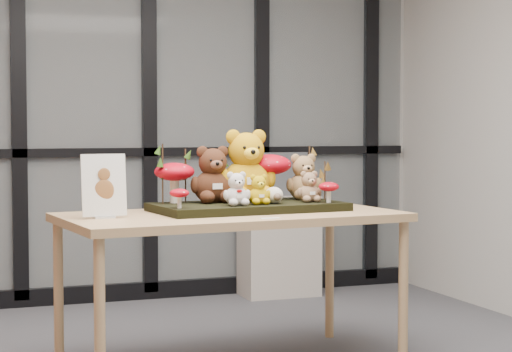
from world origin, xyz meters
name	(u,v)px	position (x,y,z in m)	size (l,w,h in m)	color
room_shell	(181,25)	(0.00, 0.00, 1.68)	(5.00, 5.00, 5.00)	#ADABA3
glass_partition	(86,99)	(0.00, 2.47, 1.42)	(4.90, 0.06, 2.78)	#2D383F
display_table	(231,226)	(0.39, 0.48, 0.73)	(1.77, 1.01, 0.79)	tan
diorama_tray	(248,207)	(0.51, 0.56, 0.81)	(0.97, 0.49, 0.04)	black
bear_pooh_yellow	(246,162)	(0.53, 0.65, 1.05)	(0.32, 0.29, 0.42)	#CB8F0D
bear_brown_medium	(213,171)	(0.35, 0.65, 1.00)	(0.25, 0.22, 0.32)	#402012
bear_tan_back	(303,174)	(0.88, 0.69, 0.97)	(0.21, 0.19, 0.27)	olive
bear_small_yellow	(259,188)	(0.53, 0.45, 0.92)	(0.13, 0.12, 0.17)	gold
bear_white_bow	(236,187)	(0.40, 0.42, 0.93)	(0.14, 0.13, 0.19)	silver
bear_beige_small	(309,185)	(0.83, 0.50, 0.93)	(0.14, 0.12, 0.18)	#926F50
plush_cream_hedgehog	(274,194)	(0.62, 0.47, 0.88)	(0.07, 0.07, 0.10)	silver
mushroom_back_left	(174,181)	(0.15, 0.68, 0.95)	(0.21, 0.21, 0.23)	#A20513
mushroom_back_right	(269,175)	(0.68, 0.70, 0.97)	(0.25, 0.25, 0.27)	#A20513
mushroom_front_left	(179,197)	(0.09, 0.37, 0.89)	(0.10, 0.10, 0.11)	#A20513
mushroom_front_right	(329,191)	(0.91, 0.43, 0.90)	(0.11, 0.11, 0.12)	#A20513
sprig_green_far_left	(163,174)	(0.08, 0.64, 0.99)	(0.05, 0.05, 0.31)	#193E0E
sprig_green_mid_left	(186,175)	(0.22, 0.71, 0.98)	(0.05, 0.05, 0.28)	#193E0E
sprig_dry_far_right	(309,172)	(0.92, 0.70, 0.98)	(0.05, 0.05, 0.29)	brown
sprig_dry_mid_right	(325,181)	(0.96, 0.58, 0.94)	(0.05, 0.05, 0.21)	brown
sprig_green_centre	(223,180)	(0.43, 0.74, 0.95)	(0.05, 0.05, 0.23)	#193E0E
sign_holder	(104,188)	(-0.26, 0.44, 0.94)	(0.22, 0.07, 0.31)	silver
label_card	(270,218)	(0.48, 0.15, 0.79)	(0.10, 0.03, 0.00)	white
cabinet	(279,246)	(1.36, 2.27, 0.36)	(0.55, 0.32, 0.73)	#ADA49A
monitor	(278,174)	(1.36, 2.29, 0.88)	(0.44, 0.05, 0.31)	#52555A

